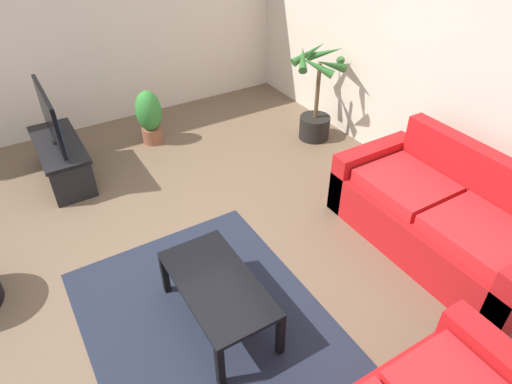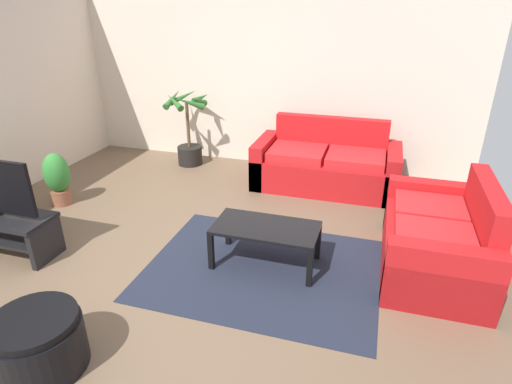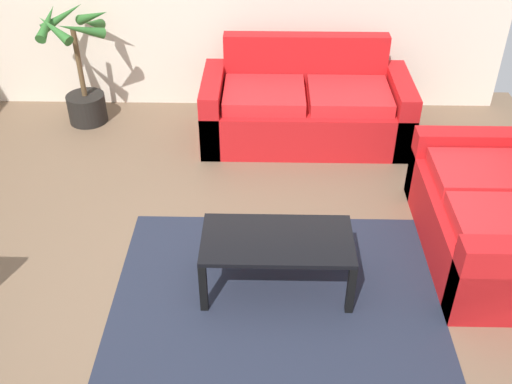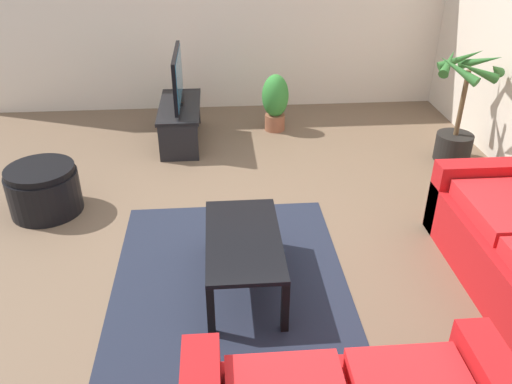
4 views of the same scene
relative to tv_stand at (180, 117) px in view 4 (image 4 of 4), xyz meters
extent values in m
plane|color=brown|center=(1.90, 0.34, -0.28)|extent=(6.60, 6.60, 0.00)
cube|color=beige|center=(-1.10, 0.34, 1.07)|extent=(0.06, 6.00, 2.70)
cube|color=red|center=(2.02, 2.59, 0.03)|extent=(0.18, 0.90, 0.62)
cube|color=black|center=(0.00, 0.00, 0.13)|extent=(1.10, 0.45, 0.04)
cube|color=black|center=(0.00, 0.00, -0.09)|extent=(1.02, 0.39, 0.03)
cube|color=black|center=(-0.52, 0.00, -0.07)|extent=(0.06, 0.41, 0.43)
cube|color=black|center=(0.52, 0.00, -0.07)|extent=(0.06, 0.41, 0.43)
cube|color=black|center=(0.00, 0.00, 0.46)|extent=(0.98, 0.04, 0.55)
cube|color=teal|center=(0.00, 0.02, 0.46)|extent=(0.93, 0.01, 0.50)
cylinder|color=black|center=(0.00, 0.00, 0.17)|extent=(0.10, 0.10, 0.04)
cube|color=black|center=(2.61, 0.56, 0.12)|extent=(1.00, 0.52, 0.03)
cube|color=black|center=(2.13, 0.33, -0.09)|extent=(0.05, 0.05, 0.39)
cube|color=black|center=(3.08, 0.33, -0.09)|extent=(0.05, 0.05, 0.39)
cube|color=black|center=(2.13, 0.80, -0.09)|extent=(0.05, 0.05, 0.39)
cube|color=black|center=(3.08, 0.80, -0.09)|extent=(0.05, 0.05, 0.39)
cube|color=#1E2333|center=(2.61, 0.46, -0.28)|extent=(2.20, 1.70, 0.01)
cylinder|color=black|center=(0.72, 2.89, -0.14)|extent=(0.38, 0.38, 0.29)
cylinder|color=brown|center=(0.72, 2.89, 0.34)|extent=(0.05, 0.05, 0.68)
cone|color=#2C6629|center=(0.92, 2.88, 0.73)|extent=(0.13, 0.42, 0.24)
cone|color=#2C6629|center=(0.87, 3.08, 0.73)|extent=(0.45, 0.38, 0.27)
cone|color=#2C6629|center=(0.58, 3.06, 0.73)|extent=(0.41, 0.35, 0.25)
cone|color=#2C6629|center=(0.49, 2.90, 0.73)|extent=(0.12, 0.47, 0.26)
cone|color=#2C6629|center=(0.61, 2.73, 0.73)|extent=(0.39, 0.31, 0.24)
cone|color=#2C6629|center=(0.85, 2.72, 0.73)|extent=(0.41, 0.35, 0.25)
cylinder|color=brown|center=(-0.23, 1.10, -0.19)|extent=(0.24, 0.24, 0.19)
ellipsoid|color=#328233|center=(-0.23, 1.10, 0.14)|extent=(0.31, 0.31, 0.51)
cylinder|color=black|center=(1.45, -1.13, -0.10)|extent=(0.62, 0.62, 0.37)
cylinder|color=black|center=(1.45, -1.13, 0.12)|extent=(0.59, 0.59, 0.06)
camera|label=1|loc=(4.62, -0.33, 2.54)|focal=31.36mm
camera|label=2|loc=(3.53, -2.80, 2.09)|focal=29.48mm
camera|label=3|loc=(2.53, -2.44, 2.63)|focal=41.81mm
camera|label=4|loc=(5.57, 0.42, 2.18)|focal=36.67mm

